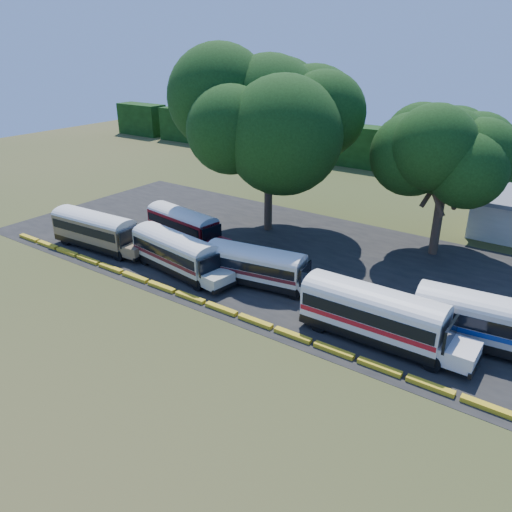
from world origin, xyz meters
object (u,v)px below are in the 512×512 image
Objects in this scene: bus_cream_west at (177,251)px; bus_beige at (96,228)px; bus_white_red at (376,312)px; tree_west at (269,109)px; bus_red at (184,223)px.

bus_beige is at bearing -168.98° from bus_cream_west.
tree_west is (-17.12, 13.12, 9.89)m from bus_white_red.
bus_beige is 1.01× the size of bus_cream_west.
bus_red is at bearing 44.22° from bus_beige.
bus_beige reaches higher than bus_cream_west.
bus_white_red is 0.66× the size of tree_west.
bus_cream_west is 17.55m from bus_white_red.
bus_white_red is at bearing -37.45° from tree_west.
bus_white_red is 23.73m from tree_west.
bus_beige is 27.21m from bus_white_red.
tree_west is (0.42, 12.89, 10.06)m from bus_cream_west.
bus_red is 0.59× the size of tree_west.
bus_beige is 19.50m from tree_west.
bus_red is 22.50m from bus_white_red.
bus_cream_west is 0.94× the size of bus_white_red.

